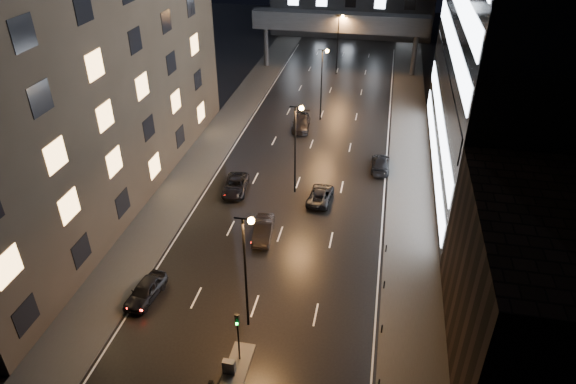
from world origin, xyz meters
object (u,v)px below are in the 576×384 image
at_px(car_away_c, 235,185).
at_px(car_away_d, 301,123).
at_px(car_away_a, 146,291).
at_px(utility_cabinet, 229,367).
at_px(car_toward_b, 380,164).
at_px(car_toward_a, 321,195).
at_px(car_away_b, 263,230).

height_order(car_away_c, car_away_d, car_away_d).
height_order(car_away_a, utility_cabinet, car_away_a).
height_order(car_toward_b, utility_cabinet, car_toward_b).
bearing_deg(car_toward_a, utility_cabinet, 86.06).
bearing_deg(car_toward_b, utility_cabinet, 73.06).
xyz_separation_m(car_away_b, car_toward_b, (10.50, 15.61, -0.04)).
xyz_separation_m(car_away_a, car_away_b, (7.50, 10.10, -0.00)).
bearing_deg(car_away_b, utility_cabinet, -90.89).
bearing_deg(utility_cabinet, car_away_a, 146.65).
relative_size(car_away_d, car_toward_a, 1.12).
height_order(car_away_a, car_toward_a, car_away_a).
xyz_separation_m(car_toward_a, car_toward_b, (5.99, 8.13, 0.05)).
height_order(car_away_c, car_toward_a, car_away_c).
bearing_deg(utility_cabinet, car_away_d, 93.44).
distance_m(car_away_a, utility_cabinet, 10.73).
height_order(car_away_b, car_toward_b, car_away_b).
bearing_deg(utility_cabinet, car_away_b, 95.56).
relative_size(car_away_c, car_toward_b, 1.01).
height_order(car_toward_a, utility_cabinet, car_toward_a).
distance_m(car_away_c, car_toward_b, 17.43).
bearing_deg(car_away_b, car_away_d, 85.63).
bearing_deg(car_toward_b, car_toward_a, 52.71).
xyz_separation_m(car_toward_b, utility_cabinet, (-9.10, -31.70, -0.04)).
bearing_deg(car_away_d, car_away_c, -108.42).
xyz_separation_m(car_away_c, car_toward_a, (9.46, -0.07, -0.03)).
distance_m(car_away_c, utility_cabinet, 24.48).
bearing_deg(car_away_a, car_toward_b, 62.40).
distance_m(car_away_d, car_toward_a, 18.49).
bearing_deg(car_toward_a, car_away_b, 62.48).
relative_size(car_away_b, car_toward_b, 0.92).
relative_size(car_away_d, car_toward_b, 1.09).
distance_m(car_toward_a, utility_cabinet, 23.77).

